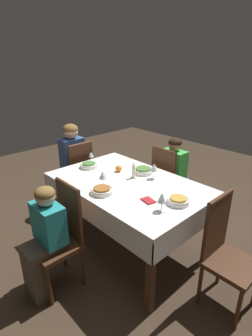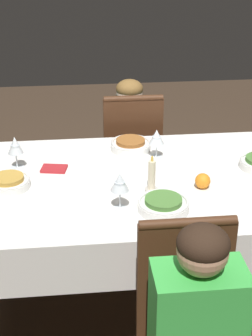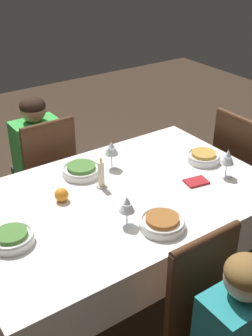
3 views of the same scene
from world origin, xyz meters
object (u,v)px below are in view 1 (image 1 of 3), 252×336
chair_west (78,174)px  wine_glass_west (91,155)px  dining_table (128,190)px  wine_glass_north (154,168)px  person_adult_denim (71,161)px  bowl_south (102,190)px  orange_fruit (119,169)px  wine_glass_south (103,175)px  candle_centerpiece (134,172)px  chair_north (167,182)px  bowl_west (89,165)px  napkin_red_folded (148,201)px  bowl_north (143,170)px  person_child_green (176,174)px  chair_south (61,233)px  chair_east (225,250)px  wine_glass_east (162,198)px  bowl_east (178,200)px  person_child_teal (43,238)px

chair_west → wine_glass_west: chair_west is taller
dining_table → wine_glass_north: size_ratio=9.55×
person_adult_denim → chair_west: bearing=90.0°
bowl_south → orange_fruit: orange_fruit is taller
wine_glass_south → candle_centerpiece: size_ratio=0.88×
chair_north → bowl_west: (-0.51, -0.81, 0.29)m
bowl_west → candle_centerpiece: bearing=17.0°
wine_glass_west → napkin_red_folded: size_ratio=0.98×
bowl_north → dining_table: bearing=-78.6°
person_child_green → candle_centerpiece: bearing=93.0°
candle_centerpiece → wine_glass_west: bearing=-175.7°
chair_west → person_child_green: 1.27m
wine_glass_north → bowl_south: wine_glass_north is taller
bowl_south → candle_centerpiece: (-0.04, 0.45, 0.04)m
chair_west → wine_glass_north: 1.23m
chair_south → bowl_south: bearing=82.9°
chair_east → orange_fruit: bearing=88.6°
chair_west → chair_south: bearing=50.2°
wine_glass_west → candle_centerpiece: bearing=4.3°
chair_east → wine_glass_south: bearing=105.1°
person_adult_denim → wine_glass_east: person_adult_denim is taller
wine_glass_west → chair_south: bearing=-51.1°
wine_glass_south → orange_fruit: size_ratio=2.15×
dining_table → person_child_green: bearing=94.8°
chair_west → wine_glass_south: size_ratio=6.43×
chair_west → chair_east: same height
person_adult_denim → bowl_east: size_ratio=6.06×
chair_south → bowl_north: 1.08m
orange_fruit → napkin_red_folded: orange_fruit is taller
person_child_teal → bowl_east: (0.64, 0.94, 0.26)m
bowl_west → wine_glass_east: wine_glass_east is taller
chair_west → chair_north: (0.96, 0.68, 0.00)m
chair_north → dining_table: bearing=95.8°
chair_west → wine_glass_west: (0.33, -0.01, 0.36)m
wine_glass_north → wine_glass_south: bearing=-115.4°
person_child_teal → bowl_north: size_ratio=4.62×
chair_north → orange_fruit: (-0.19, -0.64, 0.30)m
bowl_north → wine_glass_south: (-0.05, -0.51, 0.08)m
chair_east → wine_glass_east: bearing=119.6°
person_child_teal → candle_centerpiece: size_ratio=5.83×
wine_glass_north → chair_south: bearing=-99.1°
chair_west → bowl_east: (1.64, -0.05, 0.29)m
bowl_north → orange_fruit: 0.27m
wine_glass_south → bowl_west: bearing=160.3°
dining_table → wine_glass_east: 0.64m
person_adult_denim → bowl_north: bearing=100.6°
chair_south → chair_east: size_ratio=1.00×
wine_glass_west → bowl_east: bearing=-1.9°
bowl_north → wine_glass_east: wine_glass_east is taller
chair_east → bowl_west: chair_east is taller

